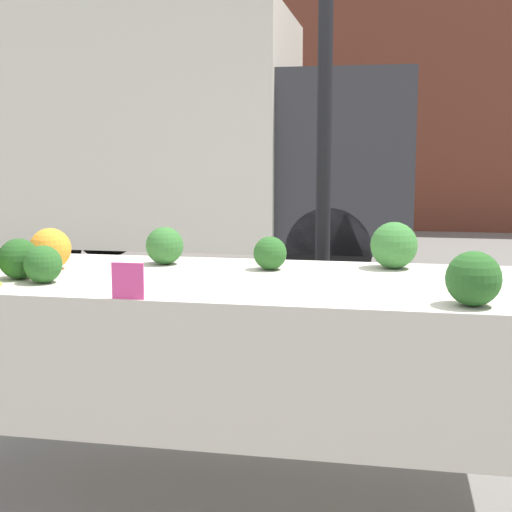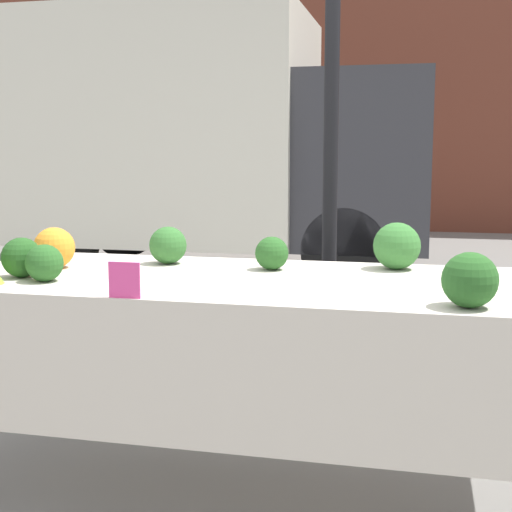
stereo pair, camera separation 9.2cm
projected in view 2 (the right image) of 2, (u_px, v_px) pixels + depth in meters
name	position (u px, v px, depth m)	size (l,w,h in m)	color
ground_plane	(256.00, 488.00, 2.68)	(40.00, 40.00, 0.00)	gray
building_facade	(389.00, 18.00, 11.24)	(16.00, 0.60, 6.70)	brown
tent_pole	(330.00, 175.00, 3.34)	(0.07, 0.07, 2.30)	black
parked_truck	(206.00, 139.00, 7.33)	(4.20, 1.99, 2.61)	silver
market_table	(252.00, 306.00, 2.52)	(2.25, 0.91, 0.81)	beige
orange_cauliflower	(54.00, 248.00, 2.78)	(0.16, 0.16, 0.16)	orange
broccoli_head_0	(397.00, 246.00, 2.74)	(0.18, 0.18, 0.18)	#387533
broccoli_head_1	(272.00, 253.00, 2.74)	(0.13, 0.13, 0.13)	#285B23
broccoli_head_3	(470.00, 280.00, 2.07)	(0.16, 0.16, 0.16)	#285B23
broccoli_head_4	(168.00, 245.00, 2.88)	(0.15, 0.15, 0.15)	#336B2D
broccoli_head_5	(22.00, 258.00, 2.57)	(0.15, 0.15, 0.15)	#23511E
broccoli_head_6	(44.00, 263.00, 2.49)	(0.13, 0.13, 0.13)	#285B23
price_sign	(124.00, 280.00, 2.21)	(0.10, 0.01, 0.11)	#EF4793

